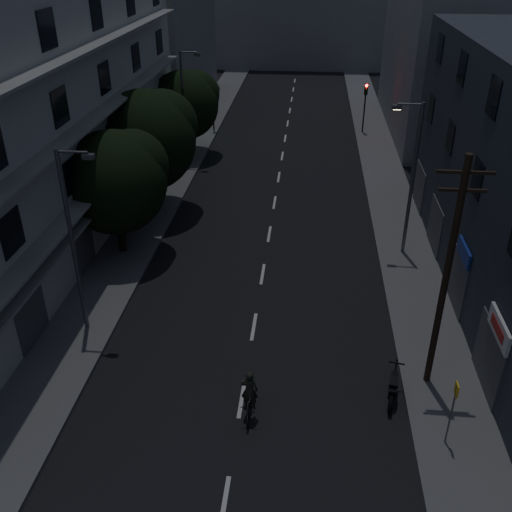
% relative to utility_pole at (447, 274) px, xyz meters
% --- Properties ---
extents(ground, '(160.00, 160.00, 0.00)m').
position_rel_utility_pole_xyz_m(ground, '(-6.94, 16.95, -4.87)').
color(ground, black).
rests_on(ground, ground).
extents(sidewalk_left, '(3.00, 90.00, 0.15)m').
position_rel_utility_pole_xyz_m(sidewalk_left, '(-14.44, 16.95, -4.79)').
color(sidewalk_left, '#565659').
rests_on(sidewalk_left, ground).
extents(sidewalk_right, '(3.00, 90.00, 0.15)m').
position_rel_utility_pole_xyz_m(sidewalk_right, '(0.56, 16.95, -4.79)').
color(sidewalk_right, '#565659').
rests_on(sidewalk_right, ground).
extents(lane_markings, '(0.15, 60.50, 0.01)m').
position_rel_utility_pole_xyz_m(lane_markings, '(-6.94, 23.20, -4.86)').
color(lane_markings, beige).
rests_on(lane_markings, ground).
extents(building_left, '(7.00, 36.00, 14.00)m').
position_rel_utility_pole_xyz_m(building_left, '(-18.92, 9.95, 2.13)').
color(building_left, '#B3B3AE').
rests_on(building_left, ground).
extents(building_far_left, '(6.00, 20.00, 16.00)m').
position_rel_utility_pole_xyz_m(building_far_left, '(-18.94, 39.95, 3.13)').
color(building_far_left, slate).
rests_on(building_far_left, ground).
extents(building_far_right, '(6.00, 20.00, 13.00)m').
position_rel_utility_pole_xyz_m(building_far_right, '(5.06, 33.95, 1.63)').
color(building_far_right, slate).
rests_on(building_far_right, ground).
extents(building_far_end, '(24.00, 8.00, 10.00)m').
position_rel_utility_pole_xyz_m(building_far_end, '(-6.94, 61.95, 0.13)').
color(building_far_end, slate).
rests_on(building_far_end, ground).
extents(tree_near, '(5.34, 5.34, 6.59)m').
position_rel_utility_pole_xyz_m(tree_near, '(-14.59, 9.05, -0.60)').
color(tree_near, black).
rests_on(tree_near, sidewalk_left).
extents(tree_mid, '(5.95, 5.95, 7.32)m').
position_rel_utility_pole_xyz_m(tree_mid, '(-14.42, 14.57, -0.14)').
color(tree_mid, black).
rests_on(tree_mid, sidewalk_left).
extents(tree_far, '(5.13, 5.13, 6.35)m').
position_rel_utility_pole_xyz_m(tree_far, '(-14.31, 25.02, -0.74)').
color(tree_far, black).
rests_on(tree_far, sidewalk_left).
extents(traffic_signal_far_right, '(0.28, 0.37, 4.10)m').
position_rel_utility_pole_xyz_m(traffic_signal_far_right, '(-0.33, 31.96, -1.77)').
color(traffic_signal_far_right, black).
rests_on(traffic_signal_far_right, sidewalk_right).
extents(traffic_signal_far_left, '(0.28, 0.37, 4.10)m').
position_rel_utility_pole_xyz_m(traffic_signal_far_left, '(-13.28, 31.24, -1.77)').
color(traffic_signal_far_left, black).
rests_on(traffic_signal_far_left, sidewalk_left).
extents(street_lamp_left_near, '(1.51, 0.25, 8.00)m').
position_rel_utility_pole_xyz_m(street_lamp_left_near, '(-14.03, 2.11, -0.27)').
color(street_lamp_left_near, '#56585E').
rests_on(street_lamp_left_near, sidewalk_left).
extents(street_lamp_right, '(1.51, 0.25, 8.00)m').
position_rel_utility_pole_xyz_m(street_lamp_right, '(0.26, 10.30, -0.27)').
color(street_lamp_right, '#5A5B61').
rests_on(street_lamp_right, sidewalk_right).
extents(street_lamp_left_far, '(1.51, 0.25, 8.00)m').
position_rel_utility_pole_xyz_m(street_lamp_left_far, '(-13.92, 23.13, -0.27)').
color(street_lamp_left_far, '#54565B').
rests_on(street_lamp_left_far, sidewalk_left).
extents(utility_pole, '(1.80, 0.24, 9.00)m').
position_rel_utility_pole_xyz_m(utility_pole, '(0.00, 0.00, 0.00)').
color(utility_pole, black).
rests_on(utility_pole, sidewalk_right).
extents(bus_stop_sign, '(0.06, 0.35, 2.52)m').
position_rel_utility_pole_xyz_m(bus_stop_sign, '(0.11, -3.08, -2.98)').
color(bus_stop_sign, '#595B60').
rests_on(bus_stop_sign, sidewalk_right).
extents(motorcycle, '(0.70, 2.04, 1.32)m').
position_rel_utility_pole_xyz_m(motorcycle, '(-1.42, -1.02, -4.35)').
color(motorcycle, black).
rests_on(motorcycle, ground).
extents(cyclist, '(0.60, 1.62, 2.04)m').
position_rel_utility_pole_xyz_m(cyclist, '(-6.56, -2.40, -4.18)').
color(cyclist, black).
rests_on(cyclist, ground).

